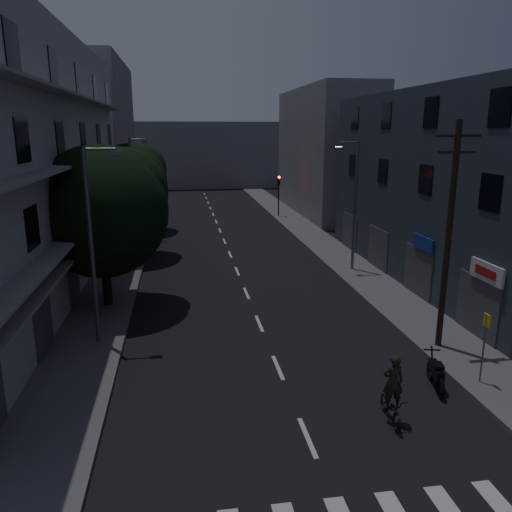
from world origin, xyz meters
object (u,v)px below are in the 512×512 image
object	(u,v)px
bus_stop_sign	(485,336)
cyclist	(392,399)
utility_pole	(449,233)
motorcycle	(436,374)

from	to	relation	value
bus_stop_sign	cyclist	bearing A→B (deg)	-157.81
cyclist	utility_pole	bearing A→B (deg)	53.18
utility_pole	motorcycle	world-z (taller)	utility_pole
bus_stop_sign	motorcycle	bearing A→B (deg)	176.45
motorcycle	cyclist	world-z (taller)	cyclist
utility_pole	cyclist	bearing A→B (deg)	-130.89
cyclist	bus_stop_sign	bearing A→B (deg)	26.26
bus_stop_sign	motorcycle	distance (m)	2.13
utility_pole	motorcycle	xyz separation A→B (m)	(-1.74, -3.03, -4.35)
utility_pole	cyclist	size ratio (longest dim) A/B	4.05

